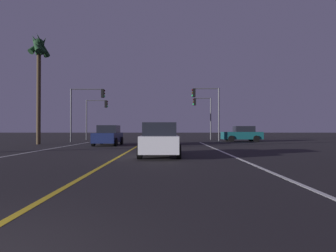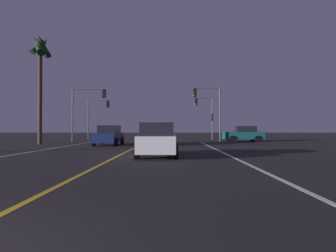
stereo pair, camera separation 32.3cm
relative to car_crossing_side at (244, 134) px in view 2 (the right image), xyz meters
name	(u,v)px [view 2 (the right image)]	position (x,y,z in m)	size (l,w,h in m)	color
lane_edge_right	(239,160)	(-4.90, -17.92, -0.82)	(0.16, 32.31, 0.01)	silver
lane_center_divider	(110,160)	(-10.66, -17.92, -0.82)	(0.16, 32.31, 0.01)	gold
car_crossing_side	(244,134)	(0.00, 0.00, 0.00)	(4.30, 2.02, 1.70)	black
car_lead_same_lane	(158,140)	(-8.62, -16.24, 0.00)	(2.02, 4.30, 1.70)	black
car_oncoming	(109,136)	(-13.30, -6.91, 0.00)	(2.02, 4.30, 1.70)	black
car_ahead_far	(160,135)	(-8.95, -5.78, 0.00)	(2.02, 4.30, 1.70)	black
traffic_light_near_right	(207,102)	(-4.15, -1.27, 3.41)	(2.96, 0.36, 5.73)	#4C4C51
traffic_light_near_left	(89,102)	(-16.80, -1.27, 3.40)	(3.70, 0.36, 5.66)	#4C4C51
traffic_light_far_right	(204,109)	(-3.88, 4.23, 3.09)	(2.34, 0.36, 5.32)	#4C4C51
traffic_light_far_left	(99,110)	(-17.19, 4.23, 2.93)	(2.79, 0.36, 5.04)	#4C4C51
palm_tree_left_mid	(40,57)	(-19.86, -5.70, 7.13)	(2.15, 2.20, 9.95)	#473826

